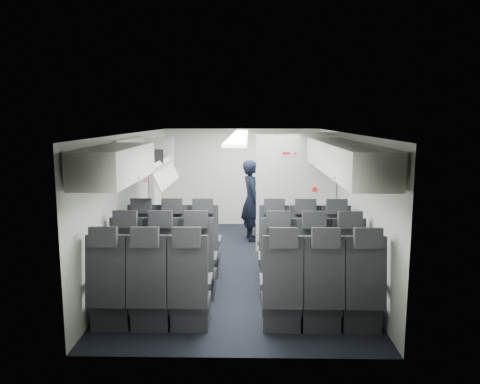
{
  "coord_description": "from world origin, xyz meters",
  "views": [
    {
      "loc": [
        0.14,
        -7.38,
        2.39
      ],
      "look_at": [
        0.0,
        0.4,
        1.15
      ],
      "focal_mm": 35.0,
      "sensor_mm": 36.0,
      "label": 1
    }
  ],
  "objects_px": {
    "seat_row_front": "(239,250)",
    "seat_row_rear": "(236,295)",
    "seat_row_mid": "(237,269)",
    "boarding_door": "(157,192)",
    "carry_on_bag": "(147,158)",
    "galley_unit": "(285,184)",
    "flight_attendant": "(251,200)"
  },
  "relations": [
    {
      "from": "carry_on_bag",
      "to": "seat_row_mid",
      "type": "bearing_deg",
      "value": -20.39
    },
    {
      "from": "flight_attendant",
      "to": "galley_unit",
      "type": "bearing_deg",
      "value": -46.99
    },
    {
      "from": "carry_on_bag",
      "to": "boarding_door",
      "type": "bearing_deg",
      "value": 116.9
    },
    {
      "from": "boarding_door",
      "to": "carry_on_bag",
      "type": "distance_m",
      "value": 1.97
    },
    {
      "from": "seat_row_front",
      "to": "seat_row_rear",
      "type": "distance_m",
      "value": 1.8
    },
    {
      "from": "galley_unit",
      "to": "seat_row_front",
      "type": "bearing_deg",
      "value": -106.28
    },
    {
      "from": "seat_row_rear",
      "to": "seat_row_mid",
      "type": "bearing_deg",
      "value": 90.0
    },
    {
      "from": "seat_row_rear",
      "to": "boarding_door",
      "type": "height_order",
      "value": "boarding_door"
    },
    {
      "from": "seat_row_rear",
      "to": "boarding_door",
      "type": "xyz_separation_m",
      "value": [
        -1.64,
        3.89,
        0.55
      ]
    },
    {
      "from": "seat_row_rear",
      "to": "boarding_door",
      "type": "distance_m",
      "value": 4.25
    },
    {
      "from": "flight_attendant",
      "to": "carry_on_bag",
      "type": "bearing_deg",
      "value": 126.31
    },
    {
      "from": "seat_row_mid",
      "to": "flight_attendant",
      "type": "bearing_deg",
      "value": 86.31
    },
    {
      "from": "seat_row_rear",
      "to": "galley_unit",
      "type": "bearing_deg",
      "value": 79.35
    },
    {
      "from": "seat_row_mid",
      "to": "boarding_door",
      "type": "xyz_separation_m",
      "value": [
        -1.64,
        2.99,
        0.55
      ]
    },
    {
      "from": "boarding_door",
      "to": "galley_unit",
      "type": "bearing_deg",
      "value": 24.28
    },
    {
      "from": "carry_on_bag",
      "to": "seat_row_rear",
      "type": "bearing_deg",
      "value": -36.06
    },
    {
      "from": "seat_row_rear",
      "to": "boarding_door",
      "type": "bearing_deg",
      "value": 112.87
    },
    {
      "from": "boarding_door",
      "to": "seat_row_rear",
      "type": "bearing_deg",
      "value": -67.13
    },
    {
      "from": "boarding_door",
      "to": "carry_on_bag",
      "type": "bearing_deg",
      "value": -83.02
    },
    {
      "from": "flight_attendant",
      "to": "boarding_door",
      "type": "bearing_deg",
      "value": 79.69
    },
    {
      "from": "galley_unit",
      "to": "carry_on_bag",
      "type": "xyz_separation_m",
      "value": [
        -2.37,
        -2.95,
        0.83
      ]
    },
    {
      "from": "seat_row_mid",
      "to": "carry_on_bag",
      "type": "relative_size",
      "value": 8.11
    },
    {
      "from": "seat_row_front",
      "to": "flight_attendant",
      "type": "relative_size",
      "value": 2.1
    },
    {
      "from": "flight_attendant",
      "to": "carry_on_bag",
      "type": "distance_m",
      "value": 2.65
    },
    {
      "from": "boarding_door",
      "to": "seat_row_front",
      "type": "bearing_deg",
      "value": -51.84
    },
    {
      "from": "seat_row_front",
      "to": "seat_row_rear",
      "type": "height_order",
      "value": "same"
    },
    {
      "from": "seat_row_front",
      "to": "seat_row_mid",
      "type": "distance_m",
      "value": 0.9
    },
    {
      "from": "galley_unit",
      "to": "flight_attendant",
      "type": "xyz_separation_m",
      "value": [
        -0.75,
        -1.1,
        -0.16
      ]
    },
    {
      "from": "boarding_door",
      "to": "flight_attendant",
      "type": "xyz_separation_m",
      "value": [
        1.84,
        0.07,
        -0.16
      ]
    },
    {
      "from": "seat_row_front",
      "to": "seat_row_rear",
      "type": "bearing_deg",
      "value": -90.0
    },
    {
      "from": "galley_unit",
      "to": "boarding_door",
      "type": "distance_m",
      "value": 2.84
    },
    {
      "from": "boarding_door",
      "to": "seat_row_mid",
      "type": "bearing_deg",
      "value": -61.23
    }
  ]
}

